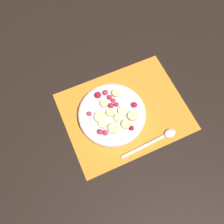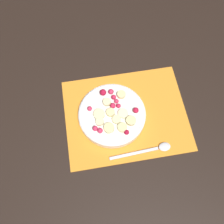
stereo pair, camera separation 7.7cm
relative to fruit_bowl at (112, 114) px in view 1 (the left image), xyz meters
The scene contains 4 objects.
ground_plane 0.05m from the fruit_bowl, behind, with size 3.00×3.00×0.00m, color black.
placemat 0.05m from the fruit_bowl, behind, with size 0.39×0.31×0.01m.
fruit_bowl is the anchor object (origin of this frame).
spoon 0.17m from the fruit_bowl, 128.98° to the left, with size 0.19×0.03×0.01m.
Camera 1 is at (0.17, 0.28, 0.75)m, focal length 40.00 mm.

